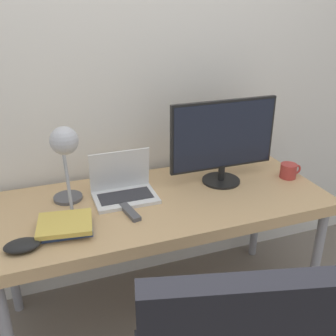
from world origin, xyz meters
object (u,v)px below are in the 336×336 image
at_px(desk_lamp, 65,151).
at_px(game_controller, 22,245).
at_px(book_stack, 66,226).
at_px(mug, 289,171).
at_px(monitor, 223,139).
at_px(laptop, 124,188).

xyz_separation_m(desk_lamp, game_controller, (-0.23, -0.24, -0.29)).
distance_m(book_stack, mug, 1.25).
distance_m(monitor, desk_lamp, 0.82).
height_order(desk_lamp, mug, desk_lamp).
bearing_deg(game_controller, mug, 8.39).
bearing_deg(book_stack, desk_lamp, 74.50).
height_order(desk_lamp, game_controller, desk_lamp).
relative_size(monitor, game_controller, 4.02).
relative_size(book_stack, game_controller, 1.75).
relative_size(book_stack, mug, 1.99).
height_order(desk_lamp, book_stack, desk_lamp).
height_order(monitor, mug, monitor).
bearing_deg(laptop, book_stack, -144.37).
bearing_deg(book_stack, game_controller, -156.95).
bearing_deg(desk_lamp, book_stack, -105.50).
bearing_deg(monitor, book_stack, -165.90).
bearing_deg(game_controller, desk_lamp, 46.23).
distance_m(desk_lamp, game_controller, 0.44).
bearing_deg(laptop, game_controller, -148.61).
bearing_deg(desk_lamp, laptop, 13.97).
bearing_deg(mug, laptop, 174.26).
bearing_deg(desk_lamp, monitor, 4.07).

